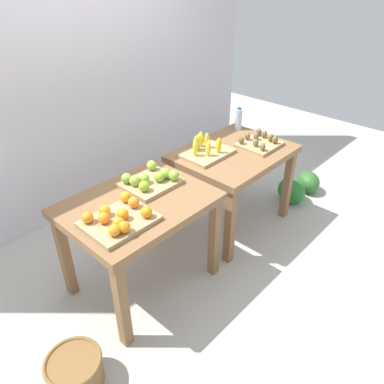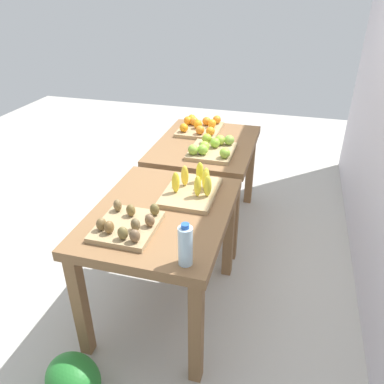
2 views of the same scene
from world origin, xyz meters
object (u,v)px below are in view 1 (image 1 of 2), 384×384
at_px(banana_crate, 206,150).
at_px(kiwi_bin, 259,142).
at_px(orange_bin, 119,218).
at_px(display_table_right, 233,162).
at_px(water_bottle, 238,119).
at_px(display_table_left, 139,214).
at_px(apple_bin, 150,180).
at_px(wicker_basket, 75,371).
at_px(watermelon_pile, 299,187).

relative_size(banana_crate, kiwi_bin, 1.22).
xyz_separation_m(orange_bin, banana_crate, (1.13, 0.24, 0.00)).
height_order(display_table_right, banana_crate, banana_crate).
bearing_deg(water_bottle, display_table_left, -169.89).
height_order(banana_crate, kiwi_bin, banana_crate).
distance_m(display_table_right, kiwi_bin, 0.30).
bearing_deg(water_bottle, apple_bin, -172.53).
xyz_separation_m(display_table_left, banana_crate, (0.88, 0.13, 0.16)).
xyz_separation_m(apple_bin, wicker_basket, (-1.06, -0.45, -0.71)).
height_order(orange_bin, water_bottle, water_bottle).
height_order(water_bottle, wicker_basket, water_bottle).
height_order(orange_bin, watermelon_pile, orange_bin).
height_order(display_table_right, apple_bin, apple_bin).
bearing_deg(watermelon_pile, apple_bin, 168.15).
height_order(watermelon_pile, wicker_basket, watermelon_pile).
relative_size(banana_crate, watermelon_pile, 0.64).
bearing_deg(watermelon_pile, wicker_basket, -178.46).
bearing_deg(display_table_right, kiwi_bin, -24.40).
relative_size(apple_bin, watermelon_pile, 0.59).
bearing_deg(banana_crate, wicker_basket, -164.54).
bearing_deg(kiwi_bin, wicker_basket, -173.75).
relative_size(apple_bin, water_bottle, 1.76).
height_order(display_table_left, wicker_basket, display_table_left).
bearing_deg(display_table_right, water_bottle, 32.98).
bearing_deg(watermelon_pile, banana_crate, 160.03).
relative_size(kiwi_bin, wicker_basket, 1.04).
xyz_separation_m(apple_bin, banana_crate, (0.67, 0.03, 0.00)).
relative_size(orange_bin, watermelon_pile, 0.64).
bearing_deg(display_table_left, display_table_right, 0.00).
bearing_deg(display_table_right, wicker_basket, -169.93).
distance_m(water_bottle, watermelon_pile, 1.04).
bearing_deg(banana_crate, display_table_left, -171.64).
distance_m(display_table_right, apple_bin, 0.93).
height_order(display_table_right, kiwi_bin, kiwi_bin).
height_order(orange_bin, kiwi_bin, orange_bin).
distance_m(display_table_left, display_table_right, 1.12).
xyz_separation_m(banana_crate, water_bottle, (0.66, 0.15, 0.06)).
distance_m(display_table_right, banana_crate, 0.31).
bearing_deg(orange_bin, watermelon_pile, -4.04).
xyz_separation_m(display_table_right, water_bottle, (0.42, 0.28, 0.22)).
bearing_deg(apple_bin, watermelon_pile, -11.85).
xyz_separation_m(banana_crate, watermelon_pile, (1.11, -0.40, -0.70)).
distance_m(apple_bin, watermelon_pile, 1.95).
distance_m(kiwi_bin, wicker_basket, 2.33).
relative_size(display_table_left, apple_bin, 2.60).
height_order(water_bottle, watermelon_pile, water_bottle).
bearing_deg(orange_bin, kiwi_bin, 0.24).
xyz_separation_m(display_table_right, kiwi_bin, (0.24, -0.11, 0.15)).
bearing_deg(display_table_left, kiwi_bin, -4.55).
bearing_deg(orange_bin, apple_bin, 25.06).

